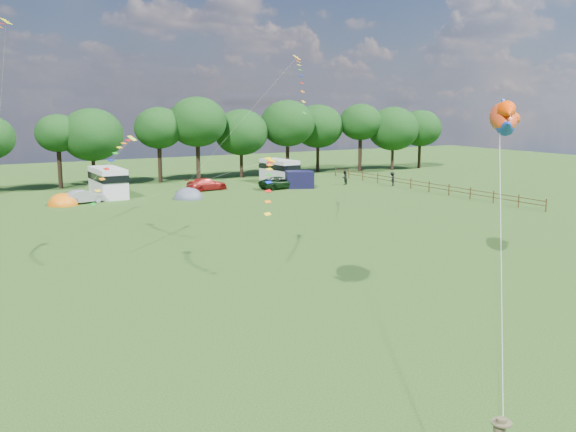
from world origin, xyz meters
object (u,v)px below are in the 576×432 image
car_d (281,183)px  car_c (207,184)px  walker_a (344,178)px  campervan_c (108,181)px  fish_kite (504,118)px  car_b (84,197)px  tent_greyblue (189,198)px  campervan_d (279,170)px  walker_b (392,179)px  tent_orange (63,205)px

car_d → car_c: bearing=65.6°
car_d → walker_a: bearing=-98.9°
campervan_c → walker_a: 27.00m
car_d → fish_kite: bearing=164.0°
campervan_c → car_b: bearing=133.5°
car_b → fish_kite: bearing=-170.8°
walker_a → tent_greyblue: bearing=-23.1°
campervan_c → car_d: bearing=-99.4°
campervan_c → walker_a: bearing=-97.9°
car_c → car_d: size_ratio=0.91×
tent_greyblue → walker_a: bearing=4.0°
campervan_d → fish_kite: 45.38m
campervan_d → walker_b: bearing=-139.7°
car_c → fish_kite: 41.84m
car_d → campervan_c: campervan_c is taller
car_d → campervan_c: (-18.46, 3.04, 0.94)m
car_d → fish_kite: size_ratio=1.26×
fish_kite → tent_greyblue: bearing=47.4°
car_b → campervan_c: bearing=-57.0°
campervan_d → fish_kite: bearing=161.8°
campervan_c → tent_greyblue: campervan_c is taller
walker_a → walker_b: walker_a is taller
campervan_c → campervan_d: (21.24, 2.23, -0.14)m
campervan_d → campervan_c: bearing=91.4°
tent_orange → tent_greyblue: (11.79, -1.95, 0.00)m
tent_greyblue → walker_b: (24.15, -2.36, 0.79)m
car_d → fish_kite: (-7.82, -38.26, 8.03)m
car_c → campervan_d: size_ratio=0.78×
tent_orange → fish_kite: size_ratio=0.79×
campervan_c → campervan_d: size_ratio=1.06×
tent_orange → walker_a: size_ratio=1.88×
car_c → tent_orange: bearing=92.8°
fish_kite → walker_b: fish_kite is taller
tent_greyblue → walker_b: walker_b is taller
car_d → campervan_c: 18.73m
car_b → campervan_d: (24.37, 5.20, 0.82)m
car_b → campervan_d: 24.93m
car_c → walker_a: 16.37m
tent_orange → walker_a: bearing=-1.0°
campervan_d → tent_greyblue: bearing=112.1°
campervan_d → tent_orange: bearing=96.9°
campervan_c → tent_orange: size_ratio=1.97×
campervan_c → tent_greyblue: 8.55m
campervan_c → tent_greyblue: size_ratio=1.89×
tent_greyblue → campervan_d: bearing=26.7°
fish_kite → walker_a: bearing=18.0°
car_c → tent_orange: 16.11m
car_c → campervan_c: size_ratio=0.73×
car_b → tent_greyblue: size_ratio=1.15×
campervan_d → walker_b: 13.64m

